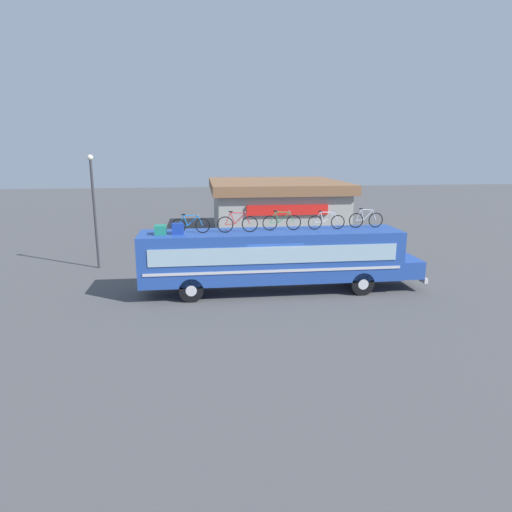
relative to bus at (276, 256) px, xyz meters
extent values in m
plane|color=#4C4C4F|center=(-0.20, 0.00, -1.69)|extent=(120.00, 120.00, 0.00)
cube|color=#23479E|center=(-0.20, 0.00, 0.05)|extent=(11.81, 2.32, 2.22)
cube|color=#23479E|center=(6.25, 0.00, -0.66)|extent=(1.08, 2.14, 0.81)
cube|color=#99B7C6|center=(-0.20, -1.18, 0.32)|extent=(10.87, 0.04, 0.75)
cube|color=#99B7C6|center=(-0.20, 1.18, 0.32)|extent=(10.87, 0.04, 0.75)
cube|color=silver|center=(-0.20, -1.18, -0.40)|extent=(11.34, 0.03, 0.12)
cube|color=silver|center=(-0.20, 1.18, -0.40)|extent=(11.34, 0.03, 0.12)
cube|color=silver|center=(6.84, 0.00, -1.14)|extent=(0.16, 2.21, 0.24)
cylinder|color=black|center=(3.82, -1.02, -1.16)|extent=(1.06, 0.28, 1.06)
cylinder|color=silver|center=(3.82, -1.02, -1.16)|extent=(0.48, 0.30, 0.48)
cylinder|color=black|center=(3.82, 1.02, -1.16)|extent=(1.06, 0.28, 1.06)
cylinder|color=silver|center=(3.82, 1.02, -1.16)|extent=(0.48, 0.30, 0.48)
cylinder|color=black|center=(-3.86, -1.02, -1.16)|extent=(1.06, 0.28, 1.06)
cylinder|color=silver|center=(-3.86, -1.02, -1.16)|extent=(0.48, 0.30, 0.48)
cylinder|color=black|center=(-3.86, 1.02, -1.16)|extent=(1.06, 0.28, 1.06)
cylinder|color=silver|center=(-3.86, 1.02, -1.16)|extent=(0.48, 0.30, 0.48)
cube|color=#1E7F66|center=(-5.11, -0.21, 1.36)|extent=(0.49, 0.56, 0.40)
cube|color=#193899|center=(-4.37, -0.22, 1.40)|extent=(0.51, 0.32, 0.48)
torus|color=black|center=(-4.34, -0.07, 1.48)|extent=(0.65, 0.04, 0.65)
torus|color=black|center=(-3.29, -0.07, 1.48)|extent=(0.65, 0.04, 0.65)
cylinder|color=#197FDB|center=(-4.03, -0.07, 1.73)|extent=(0.20, 0.04, 0.46)
cylinder|color=#197FDB|center=(-3.71, -0.07, 1.71)|extent=(0.49, 0.04, 0.45)
cylinder|color=#197FDB|center=(-3.79, -0.07, 1.94)|extent=(0.63, 0.04, 0.07)
cylinder|color=#197FDB|center=(-4.14, -0.07, 1.49)|extent=(0.40, 0.03, 0.05)
cylinder|color=#197FDB|center=(-4.23, -0.07, 1.72)|extent=(0.26, 0.03, 0.48)
cylinder|color=#197FDB|center=(-3.38, -0.07, 1.70)|extent=(0.22, 0.03, 0.45)
cylinder|color=silver|center=(-3.48, -0.07, 1.97)|extent=(0.03, 0.44, 0.03)
ellipsoid|color=black|center=(-4.11, -0.07, 1.99)|extent=(0.20, 0.08, 0.06)
torus|color=black|center=(-2.29, -0.12, 1.52)|extent=(0.72, 0.04, 0.72)
torus|color=black|center=(-1.20, -0.12, 1.52)|extent=(0.72, 0.04, 0.72)
cylinder|color=red|center=(-1.97, -0.12, 1.79)|extent=(0.21, 0.04, 0.52)
cylinder|color=red|center=(-1.64, -0.12, 1.78)|extent=(0.51, 0.04, 0.50)
cylinder|color=red|center=(-1.72, -0.12, 2.03)|extent=(0.66, 0.04, 0.07)
cylinder|color=red|center=(-2.09, -0.12, 1.53)|extent=(0.42, 0.03, 0.05)
cylinder|color=red|center=(-2.17, -0.12, 1.78)|extent=(0.27, 0.03, 0.54)
cylinder|color=red|center=(-1.30, -0.12, 1.77)|extent=(0.23, 0.03, 0.50)
cylinder|color=silver|center=(-1.40, -0.12, 2.06)|extent=(0.03, 0.44, 0.03)
ellipsoid|color=black|center=(-2.05, -0.12, 2.09)|extent=(0.20, 0.08, 0.06)
torus|color=black|center=(-0.25, 0.18, 1.50)|extent=(0.69, 0.04, 0.69)
torus|color=black|center=(0.85, 0.18, 1.50)|extent=(0.69, 0.04, 0.69)
cylinder|color=green|center=(0.08, 0.18, 1.76)|extent=(0.21, 0.04, 0.49)
cylinder|color=green|center=(0.41, 0.18, 1.75)|extent=(0.51, 0.04, 0.47)
cylinder|color=green|center=(0.32, 0.18, 1.99)|extent=(0.66, 0.04, 0.07)
cylinder|color=green|center=(-0.04, 0.18, 1.51)|extent=(0.42, 0.03, 0.05)
cylinder|color=green|center=(-0.13, 0.18, 1.75)|extent=(0.27, 0.03, 0.51)
cylinder|color=green|center=(0.75, 0.18, 1.74)|extent=(0.23, 0.03, 0.48)
cylinder|color=silver|center=(0.65, 0.18, 2.02)|extent=(0.03, 0.44, 0.03)
ellipsoid|color=black|center=(-0.01, 0.18, 2.04)|extent=(0.20, 0.08, 0.06)
torus|color=black|center=(1.84, 0.16, 1.49)|extent=(0.66, 0.04, 0.66)
torus|color=black|center=(2.92, 0.16, 1.49)|extent=(0.66, 0.04, 0.66)
cylinder|color=white|center=(2.17, 0.16, 1.74)|extent=(0.21, 0.04, 0.47)
cylinder|color=white|center=(2.49, 0.16, 1.72)|extent=(0.50, 0.04, 0.45)
cylinder|color=white|center=(2.40, 0.16, 1.95)|extent=(0.65, 0.04, 0.07)
cylinder|color=white|center=(2.05, 0.16, 1.50)|extent=(0.41, 0.03, 0.05)
cylinder|color=white|center=(1.96, 0.16, 1.73)|extent=(0.26, 0.03, 0.49)
cylinder|color=white|center=(2.83, 0.16, 1.71)|extent=(0.22, 0.03, 0.46)
cylinder|color=silver|center=(2.73, 0.16, 1.98)|extent=(0.03, 0.44, 0.03)
ellipsoid|color=black|center=(2.08, 0.16, 2.00)|extent=(0.20, 0.08, 0.06)
torus|color=black|center=(3.88, 0.38, 1.51)|extent=(0.70, 0.04, 0.70)
torus|color=black|center=(4.84, 0.38, 1.51)|extent=(0.70, 0.04, 0.70)
cylinder|color=white|center=(4.17, 0.38, 1.77)|extent=(0.19, 0.04, 0.50)
cylinder|color=white|center=(4.45, 0.38, 1.76)|extent=(0.45, 0.04, 0.48)
cylinder|color=white|center=(4.38, 0.38, 2.00)|extent=(0.58, 0.04, 0.07)
cylinder|color=white|center=(4.06, 0.38, 1.52)|extent=(0.37, 0.03, 0.05)
cylinder|color=white|center=(3.98, 0.38, 1.76)|extent=(0.24, 0.03, 0.52)
cylinder|color=white|center=(4.75, 0.38, 1.75)|extent=(0.20, 0.03, 0.49)
cylinder|color=silver|center=(4.66, 0.38, 2.04)|extent=(0.03, 0.44, 0.03)
ellipsoid|color=black|center=(4.09, 0.38, 2.06)|extent=(0.20, 0.08, 0.06)
cube|color=#9E9E99|center=(2.64, 15.76, -0.05)|extent=(9.49, 9.87, 3.28)
cube|color=brown|center=(2.64, 15.76, 1.95)|extent=(10.24, 10.65, 0.73)
cube|color=red|center=(2.64, 10.72, 0.67)|extent=(5.69, 0.16, 0.70)
cylinder|color=#38383D|center=(-9.07, 5.47, 1.28)|extent=(0.14, 0.14, 5.94)
sphere|color=#F2EDCC|center=(-9.07, 5.47, 4.34)|extent=(0.30, 0.30, 0.30)
camera|label=1|loc=(-3.41, -19.98, 4.78)|focal=31.89mm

